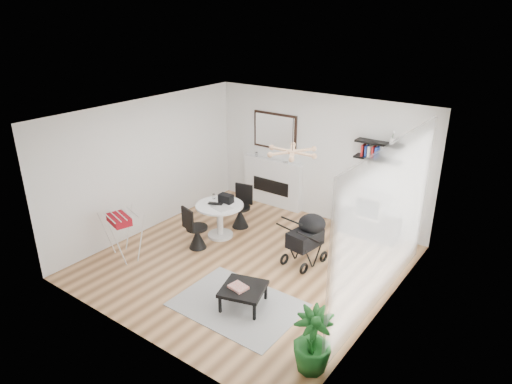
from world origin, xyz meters
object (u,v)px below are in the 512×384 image
Objects in this scene: coffee_table at (243,289)px; potted_plant at (312,340)px; dining_table at (220,215)px; stroller at (307,240)px; fireplace at (273,177)px; drying_rack at (124,235)px; tv_console at (369,225)px; crt_tv at (372,205)px.

coffee_table is 1.60m from potted_plant.
stroller reaches higher than dining_table.
potted_plant is (3.35, -4.04, -0.24)m from fireplace.
potted_plant is at bearing -49.78° from stroller.
fireplace reaches higher than potted_plant.
coffee_table is at bearing -62.26° from fireplace.
potted_plant reaches higher than coffee_table.
coffee_table is (2.67, 0.10, -0.16)m from drying_rack.
fireplace is at bearing 176.70° from tv_console.
stroller reaches higher than crt_tv.
tv_console is at bearing 172.20° from crt_tv.
dining_table is (-2.40, -1.80, 0.24)m from tv_console.
crt_tv is 4.79m from drying_rack.
drying_rack is at bearing -133.35° from tv_console.
drying_rack is 4.20m from potted_plant.
crt_tv is 4.00m from potted_plant.
fireplace is 2.47m from crt_tv.
potted_plant reaches higher than dining_table.
coffee_table is at bearing -84.93° from stroller.
crt_tv reaches higher than potted_plant.
drying_rack is (-0.87, -1.67, 0.01)m from dining_table.
potted_plant is at bearing -32.46° from dining_table.
drying_rack is (-3.30, -3.47, -0.22)m from crt_tv.
crt_tv is at bearing -7.80° from tv_console.
coffee_table is (1.80, -1.57, -0.15)m from dining_table.
crt_tv is at bearing 36.51° from dining_table.
dining_table is at bearing -143.17° from tv_console.
potted_plant is at bearing -19.43° from coffee_table.
crt_tv reaches higher than drying_rack.
dining_table is at bearing -143.49° from crt_tv.
drying_rack is (-3.27, -3.47, 0.24)m from tv_console.
stroller is 2.66m from potted_plant.
potted_plant is (3.30, -2.10, -0.01)m from dining_table.
dining_table is 2.39m from coffee_table.
tv_console is at bearing 103.05° from potted_plant.
dining_table is 0.95× the size of stroller.
dining_table reaches higher than tv_console.
crt_tv is at bearing -3.34° from fireplace.
stroller is at bearing 121.74° from potted_plant.
crt_tv reaches higher than coffee_table.
tv_console is 3.42m from coffee_table.
crt_tv is 1.73m from stroller.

